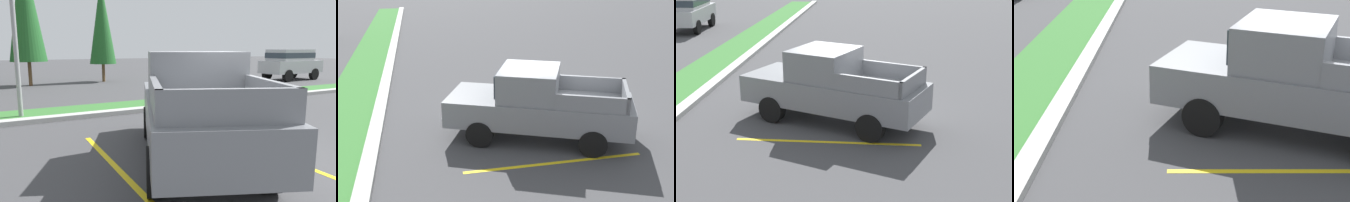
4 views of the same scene
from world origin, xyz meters
TOP-DOWN VIEW (x-y plane):
  - ground_plane at (0.00, 0.00)m, footprint 120.00×120.00m
  - parking_line_near at (-2.30, 0.28)m, footprint 0.12×4.80m
  - parking_line_far at (0.80, 0.28)m, footprint 0.12×4.80m
  - curb_strip at (0.00, 5.00)m, footprint 56.00×0.40m
  - grass_median at (0.00, 6.10)m, footprint 56.00×1.80m
  - pickup_truck_main at (-0.73, 0.33)m, footprint 3.78×5.54m
  - suv_distant at (13.66, 10.32)m, footprint 4.70×2.18m
  - cypress_tree_center at (-2.59, 15.03)m, footprint 2.05×2.05m
  - cypress_tree_right_inner at (1.87, 15.30)m, footprint 1.70×1.70m

SIDE VIEW (x-z plane):
  - ground_plane at x=0.00m, z-range 0.00..0.00m
  - parking_line_near at x=-2.30m, z-range 0.00..0.01m
  - parking_line_far at x=0.80m, z-range 0.00..0.01m
  - grass_median at x=0.00m, z-range 0.00..0.06m
  - curb_strip at x=0.00m, z-range 0.00..0.15m
  - pickup_truck_main at x=-0.73m, z-range -0.01..2.09m
  - suv_distant at x=13.66m, z-range 0.19..2.29m
  - cypress_tree_right_inner at x=1.87m, z-range 0.58..7.12m
  - cypress_tree_center at x=-2.59m, z-range 0.70..8.57m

